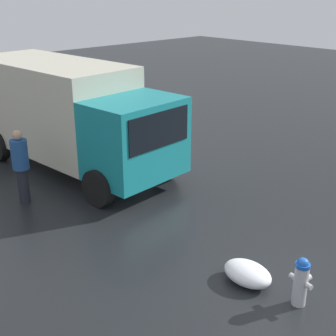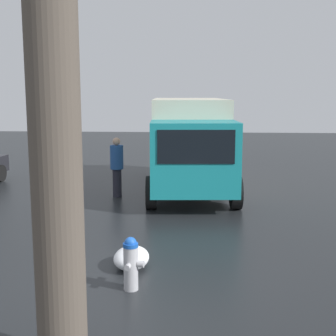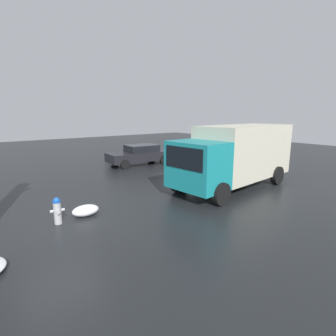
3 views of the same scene
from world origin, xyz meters
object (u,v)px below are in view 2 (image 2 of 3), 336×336
Objects in this scene: delivery_truck at (189,140)px; pedestrian at (117,165)px; fire_hydrant at (131,263)px; tree_trunk at (57,191)px.

pedestrian is at bearing 27.20° from delivery_truck.
delivery_truck is 2.57m from pedestrian.
fire_hydrant is at bearing 80.68° from delivery_truck.
pedestrian is (8.86, 0.93, -1.09)m from tree_trunk.
tree_trunk is 8.97m from pedestrian.
fire_hydrant is 0.21× the size of tree_trunk.
fire_hydrant is at bearing 162.19° from pedestrian.
tree_trunk is at bearing -93.64° from fire_hydrant.
tree_trunk is 0.59× the size of delivery_truck.
fire_hydrant is 0.48× the size of pedestrian.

